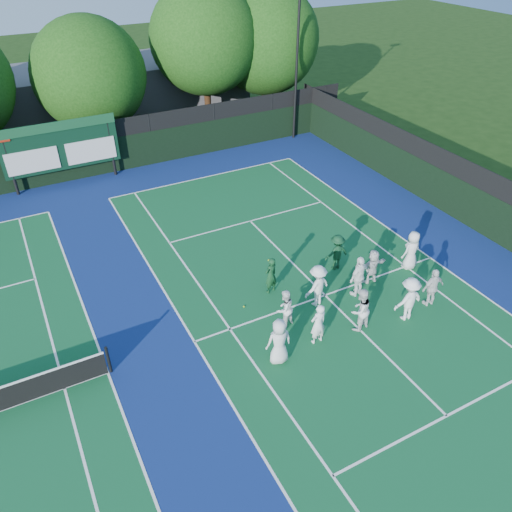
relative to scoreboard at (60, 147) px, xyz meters
name	(u,v)px	position (x,y,z in m)	size (l,w,h in m)	color
ground	(340,310)	(7.01, -15.59, -2.19)	(120.00, 120.00, 0.00)	#19350E
court_apron	(181,347)	(1.01, -14.59, -2.19)	(34.00, 32.00, 0.01)	navy
near_court	(325,295)	(7.01, -14.59, -2.18)	(11.05, 23.85, 0.01)	#11562B
back_fence	(81,155)	(1.01, 0.41, -0.83)	(34.00, 0.08, 3.00)	black
divider_fence_right	(495,212)	(16.01, -14.59, -0.83)	(0.08, 32.00, 3.00)	black
scoreboard	(60,147)	(0.00, 0.00, 0.00)	(6.00, 0.21, 3.55)	black
clubhouse	(114,94)	(5.01, 8.41, -0.19)	(18.00, 6.00, 4.00)	#55555A
light_pole_right	(298,36)	(14.51, 0.11, 4.11)	(1.20, 0.30, 10.12)	black
tree_c	(92,77)	(2.99, 3.99, 2.24)	(6.49, 6.49, 7.84)	black
tree_d	(206,41)	(10.25, 3.99, 3.50)	(6.78, 6.78, 9.26)	black
tree_e	(267,42)	(14.58, 3.99, 3.06)	(7.00, 7.00, 8.93)	black
tennis_ball_0	(270,339)	(3.92, -15.73, -2.16)	(0.07, 0.07, 0.07)	#BBD519
tennis_ball_1	(334,264)	(8.51, -13.07, -2.16)	(0.07, 0.07, 0.07)	#BBD519
tennis_ball_3	(244,307)	(3.89, -13.74, -2.16)	(0.07, 0.07, 0.07)	#BBD519
tennis_ball_4	(269,260)	(6.20, -11.50, -2.16)	(0.07, 0.07, 0.07)	#BBD519
tennis_ball_5	(359,270)	(9.20, -13.85, -2.16)	(0.07, 0.07, 0.07)	#BBD519
player_front_0	(279,341)	(3.69, -16.69, -1.32)	(0.86, 0.56, 1.75)	silver
player_front_1	(318,324)	(5.31, -16.55, -1.37)	(0.60, 0.39, 1.64)	white
player_front_2	(360,310)	(7.00, -16.66, -1.33)	(0.84, 0.65, 1.72)	silver
player_front_3	(409,299)	(8.89, -17.03, -1.30)	(1.15, 0.66, 1.78)	white
player_front_4	(433,287)	(10.23, -16.86, -1.38)	(0.95, 0.40, 1.62)	silver
player_back_0	(285,309)	(4.75, -15.27, -1.43)	(0.74, 0.58, 1.52)	white
player_back_1	(317,286)	(6.42, -14.84, -1.32)	(1.13, 0.65, 1.75)	white
player_back_2	(359,276)	(8.15, -15.09, -1.31)	(1.03, 0.43, 1.76)	white
player_back_3	(372,266)	(9.14, -14.68, -1.44)	(1.39, 0.44, 1.50)	silver
player_back_4	(412,250)	(11.18, -14.66, -1.33)	(0.84, 0.55, 1.73)	silver
coach_left	(271,275)	(5.24, -13.37, -1.40)	(0.58, 0.38, 1.58)	#103C1D
coach_right	(337,252)	(8.42, -13.26, -1.39)	(1.04, 0.60, 1.60)	#0F391E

